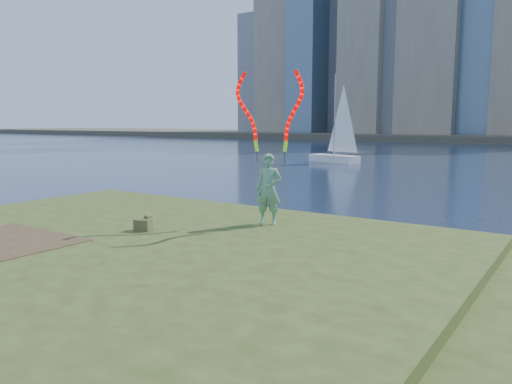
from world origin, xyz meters
The scene contains 5 objects.
ground centered at (0.00, 0.00, 0.00)m, with size 320.00×320.00×0.00m, color #18243D.
grassy_knoll centered at (0.00, -2.30, 0.34)m, with size 20.00×18.00×0.80m.
woman_with_ribbons centered at (1.63, 1.99, 2.19)m, with size 2.01×0.79×4.17m.
canvas_bag centered at (-0.45, -0.37, 0.95)m, with size 0.44×0.50×0.36m.
sailboat centered at (-9.78, 30.23, 1.28)m, with size 4.90×2.81×7.43m.
Camera 1 is at (8.41, -8.55, 3.38)m, focal length 35.00 mm.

